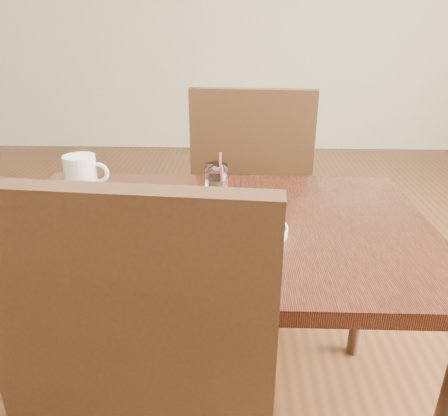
{
  "coord_description": "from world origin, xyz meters",
  "views": [
    {
      "loc": [
        0.07,
        -1.09,
        1.26
      ],
      "look_at": [
        0.03,
        -0.07,
        0.82
      ],
      "focal_mm": 35.0,
      "sensor_mm": 36.0,
      "label": 1
    }
  ],
  "objects_px": {
    "table": "(214,247)",
    "chair_far": "(252,191)",
    "fries_plate": "(224,228)",
    "coffee_mug": "(82,173)",
    "water_glass": "(216,184)",
    "loaded_fries": "(224,211)"
  },
  "relations": [
    {
      "from": "chair_far",
      "to": "water_glass",
      "type": "relative_size",
      "value": 6.83
    },
    {
      "from": "chair_far",
      "to": "fries_plate",
      "type": "height_order",
      "value": "chair_far"
    },
    {
      "from": "table",
      "to": "loaded_fries",
      "type": "bearing_deg",
      "value": -64.25
    },
    {
      "from": "chair_far",
      "to": "coffee_mug",
      "type": "height_order",
      "value": "chair_far"
    },
    {
      "from": "water_glass",
      "to": "coffee_mug",
      "type": "xyz_separation_m",
      "value": [
        -0.44,
        0.07,
        0.01
      ]
    },
    {
      "from": "water_glass",
      "to": "coffee_mug",
      "type": "relative_size",
      "value": 1.05
    },
    {
      "from": "table",
      "to": "water_glass",
      "type": "relative_size",
      "value": 7.94
    },
    {
      "from": "fries_plate",
      "to": "water_glass",
      "type": "xyz_separation_m",
      "value": [
        -0.03,
        0.24,
        0.04
      ]
    },
    {
      "from": "loaded_fries",
      "to": "coffee_mug",
      "type": "bearing_deg",
      "value": 147.23
    },
    {
      "from": "loaded_fries",
      "to": "table",
      "type": "bearing_deg",
      "value": 115.75
    },
    {
      "from": "table",
      "to": "chair_far",
      "type": "relative_size",
      "value": 1.16
    },
    {
      "from": "fries_plate",
      "to": "table",
      "type": "bearing_deg",
      "value": 115.75
    },
    {
      "from": "water_glass",
      "to": "chair_far",
      "type": "bearing_deg",
      "value": 75.9
    },
    {
      "from": "chair_far",
      "to": "coffee_mug",
      "type": "relative_size",
      "value": 7.14
    },
    {
      "from": "chair_far",
      "to": "coffee_mug",
      "type": "xyz_separation_m",
      "value": [
        -0.57,
        -0.43,
        0.22
      ]
    },
    {
      "from": "table",
      "to": "fries_plate",
      "type": "xyz_separation_m",
      "value": [
        0.03,
        -0.07,
        0.09
      ]
    },
    {
      "from": "fries_plate",
      "to": "coffee_mug",
      "type": "distance_m",
      "value": 0.57
    },
    {
      "from": "table",
      "to": "coffee_mug",
      "type": "xyz_separation_m",
      "value": [
        -0.44,
        0.24,
        0.14
      ]
    },
    {
      "from": "fries_plate",
      "to": "coffee_mug",
      "type": "xyz_separation_m",
      "value": [
        -0.47,
        0.31,
        0.05
      ]
    },
    {
      "from": "chair_far",
      "to": "loaded_fries",
      "type": "distance_m",
      "value": 0.78
    },
    {
      "from": "loaded_fries",
      "to": "chair_far",
      "type": "bearing_deg",
      "value": 82.73
    },
    {
      "from": "fries_plate",
      "to": "loaded_fries",
      "type": "bearing_deg",
      "value": -90.0
    }
  ]
}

